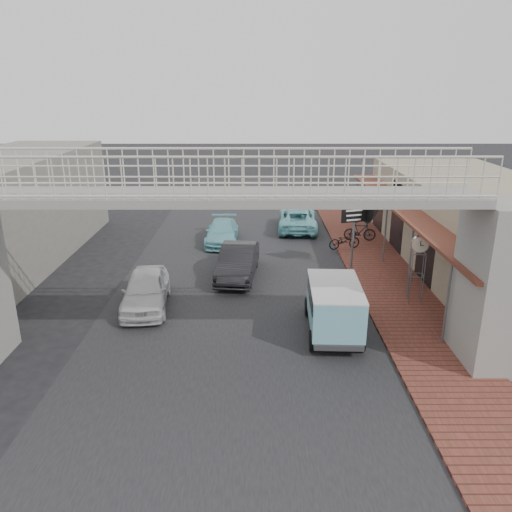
{
  "coord_description": "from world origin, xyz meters",
  "views": [
    {
      "loc": [
        0.77,
        -17.59,
        7.97
      ],
      "look_at": [
        0.8,
        0.75,
        1.8
      ],
      "focal_mm": 35.0,
      "sensor_mm": 36.0,
      "label": 1
    }
  ],
  "objects_px": {
    "angkot_far": "(222,232)",
    "arrow_sign": "(371,211)",
    "angkot_van": "(334,301)",
    "dark_sedan": "(238,262)",
    "white_hatchback": "(146,290)",
    "angkot_curb": "(298,219)",
    "motorcycle_near": "(344,240)",
    "motorcycle_far": "(360,231)",
    "street_clock": "(420,248)"
  },
  "relations": [
    {
      "from": "angkot_far",
      "to": "street_clock",
      "type": "bearing_deg",
      "value": -45.07
    },
    {
      "from": "white_hatchback",
      "to": "angkot_curb",
      "type": "height_order",
      "value": "white_hatchback"
    },
    {
      "from": "motorcycle_near",
      "to": "street_clock",
      "type": "height_order",
      "value": "street_clock"
    },
    {
      "from": "angkot_far",
      "to": "motorcycle_near",
      "type": "height_order",
      "value": "angkot_far"
    },
    {
      "from": "white_hatchback",
      "to": "motorcycle_near",
      "type": "distance_m",
      "value": 11.23
    },
    {
      "from": "dark_sedan",
      "to": "arrow_sign",
      "type": "xyz_separation_m",
      "value": [
        5.98,
        1.08,
        2.03
      ]
    },
    {
      "from": "motorcycle_far",
      "to": "arrow_sign",
      "type": "xyz_separation_m",
      "value": [
        -0.48,
        -4.21,
        2.13
      ]
    },
    {
      "from": "angkot_van",
      "to": "motorcycle_near",
      "type": "bearing_deg",
      "value": 80.38
    },
    {
      "from": "street_clock",
      "to": "arrow_sign",
      "type": "bearing_deg",
      "value": 113.97
    },
    {
      "from": "motorcycle_near",
      "to": "street_clock",
      "type": "bearing_deg",
      "value": 175.92
    },
    {
      "from": "white_hatchback",
      "to": "motorcycle_far",
      "type": "distance_m",
      "value": 13.03
    },
    {
      "from": "white_hatchback",
      "to": "motorcycle_far",
      "type": "relative_size",
      "value": 2.39
    },
    {
      "from": "motorcycle_far",
      "to": "arrow_sign",
      "type": "height_order",
      "value": "arrow_sign"
    },
    {
      "from": "white_hatchback",
      "to": "street_clock",
      "type": "relative_size",
      "value": 1.54
    },
    {
      "from": "white_hatchback",
      "to": "angkot_far",
      "type": "xyz_separation_m",
      "value": [
        2.37,
        8.45,
        -0.11
      ]
    },
    {
      "from": "motorcycle_far",
      "to": "motorcycle_near",
      "type": "bearing_deg",
      "value": 150.36
    },
    {
      "from": "motorcycle_far",
      "to": "angkot_curb",
      "type": "bearing_deg",
      "value": 57.47
    },
    {
      "from": "street_clock",
      "to": "arrow_sign",
      "type": "relative_size",
      "value": 0.81
    },
    {
      "from": "dark_sedan",
      "to": "angkot_van",
      "type": "distance_m",
      "value": 6.39
    },
    {
      "from": "dark_sedan",
      "to": "arrow_sign",
      "type": "relative_size",
      "value": 1.32
    },
    {
      "from": "angkot_van",
      "to": "arrow_sign",
      "type": "distance_m",
      "value": 7.12
    },
    {
      "from": "angkot_far",
      "to": "street_clock",
      "type": "distance_m",
      "value": 11.56
    },
    {
      "from": "white_hatchback",
      "to": "angkot_curb",
      "type": "distance_m",
      "value": 12.95
    },
    {
      "from": "dark_sedan",
      "to": "angkot_far",
      "type": "xyz_separation_m",
      "value": [
        -1.04,
        5.22,
        -0.12
      ]
    },
    {
      "from": "dark_sedan",
      "to": "angkot_van",
      "type": "bearing_deg",
      "value": -51.9
    },
    {
      "from": "white_hatchback",
      "to": "motorcycle_far",
      "type": "xyz_separation_m",
      "value": [
        9.86,
        8.51,
        -0.08
      ]
    },
    {
      "from": "dark_sedan",
      "to": "motorcycle_far",
      "type": "bearing_deg",
      "value": 44.95
    },
    {
      "from": "angkot_curb",
      "to": "street_clock",
      "type": "height_order",
      "value": "street_clock"
    },
    {
      "from": "angkot_far",
      "to": "arrow_sign",
      "type": "xyz_separation_m",
      "value": [
        7.01,
        -4.15,
        2.16
      ]
    },
    {
      "from": "angkot_curb",
      "to": "angkot_far",
      "type": "xyz_separation_m",
      "value": [
        -4.31,
        -2.64,
        -0.07
      ]
    },
    {
      "from": "angkot_curb",
      "to": "arrow_sign",
      "type": "relative_size",
      "value": 1.44
    },
    {
      "from": "motorcycle_far",
      "to": "arrow_sign",
      "type": "bearing_deg",
      "value": -180.0
    },
    {
      "from": "angkot_far",
      "to": "angkot_van",
      "type": "relative_size",
      "value": 1.06
    },
    {
      "from": "motorcycle_far",
      "to": "angkot_van",
      "type": "bearing_deg",
      "value": 170.59
    },
    {
      "from": "motorcycle_near",
      "to": "motorcycle_far",
      "type": "relative_size",
      "value": 1.0
    },
    {
      "from": "dark_sedan",
      "to": "motorcycle_near",
      "type": "bearing_deg",
      "value": 40.88
    },
    {
      "from": "angkot_van",
      "to": "motorcycle_near",
      "type": "relative_size",
      "value": 2.24
    },
    {
      "from": "motorcycle_near",
      "to": "street_clock",
      "type": "distance_m",
      "value": 7.14
    },
    {
      "from": "white_hatchback",
      "to": "angkot_van",
      "type": "height_order",
      "value": "angkot_van"
    },
    {
      "from": "dark_sedan",
      "to": "angkot_van",
      "type": "relative_size",
      "value": 1.13
    },
    {
      "from": "white_hatchback",
      "to": "street_clock",
      "type": "distance_m",
      "value": 10.48
    },
    {
      "from": "street_clock",
      "to": "angkot_curb",
      "type": "bearing_deg",
      "value": 119.18
    },
    {
      "from": "dark_sedan",
      "to": "angkot_curb",
      "type": "height_order",
      "value": "dark_sedan"
    },
    {
      "from": "motorcycle_near",
      "to": "motorcycle_far",
      "type": "xyz_separation_m",
      "value": [
        1.09,
        1.5,
        0.07
      ]
    },
    {
      "from": "white_hatchback",
      "to": "arrow_sign",
      "type": "height_order",
      "value": "arrow_sign"
    },
    {
      "from": "motorcycle_near",
      "to": "arrow_sign",
      "type": "bearing_deg",
      "value": 175.44
    },
    {
      "from": "motorcycle_far",
      "to": "dark_sedan",
      "type": "bearing_deg",
      "value": 135.79
    },
    {
      "from": "dark_sedan",
      "to": "angkot_van",
      "type": "height_order",
      "value": "angkot_van"
    },
    {
      "from": "angkot_curb",
      "to": "angkot_far",
      "type": "relative_size",
      "value": 1.16
    },
    {
      "from": "motorcycle_near",
      "to": "street_clock",
      "type": "relative_size",
      "value": 0.64
    }
  ]
}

